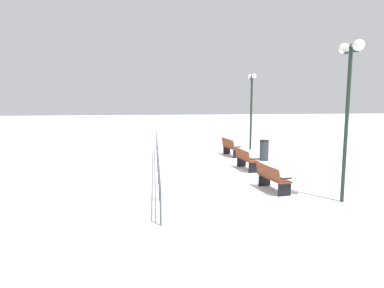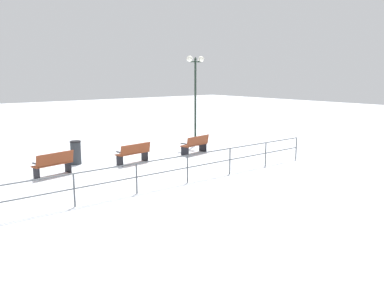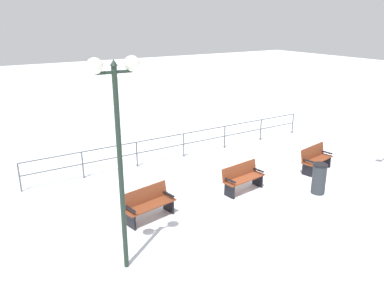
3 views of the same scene
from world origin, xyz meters
name	(u,v)px [view 1 (image 1 of 3)]	position (x,y,z in m)	size (l,w,h in m)	color
ground_plane	(250,169)	(0.00, 0.00, 0.00)	(80.00, 80.00, 0.00)	white
bench_nearest	(272,177)	(-0.17, -3.31, 0.45)	(0.80, 1.56, 0.86)	brown
bench_second	(246,159)	(-0.18, -0.01, 0.46)	(0.70, 1.55, 0.86)	brown
bench_third	(230,147)	(-0.12, 3.29, 0.47)	(0.76, 1.53, 0.89)	brown
lamppost_near	(349,82)	(1.50, -4.67, 3.46)	(0.31, 1.04, 4.59)	#1E2D23
lamppost_middle	(251,97)	(1.50, 5.31, 2.97)	(0.26, 1.12, 4.25)	#1E2D23
waterfront_railing	(158,156)	(-3.84, 0.00, 0.66)	(0.05, 12.08, 0.98)	#4C5156
trash_bin	(264,150)	(1.22, 1.90, 0.49)	(0.44, 0.44, 0.98)	#2D3338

